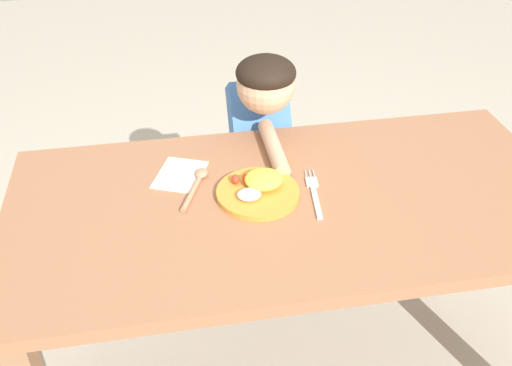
# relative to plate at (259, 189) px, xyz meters

# --- Properties ---
(ground_plane) EXTENTS (8.00, 8.00, 0.00)m
(ground_plane) POSITION_rel_plate_xyz_m (0.08, -0.03, -0.70)
(ground_plane) COLOR #B6AE9D
(dining_table) EXTENTS (1.49, 0.72, 0.68)m
(dining_table) POSITION_rel_plate_xyz_m (0.08, -0.03, -0.11)
(dining_table) COLOR #9D6847
(dining_table) RESTS_ON ground_plane
(plate) EXTENTS (0.22, 0.22, 0.05)m
(plate) POSITION_rel_plate_xyz_m (0.00, 0.00, 0.00)
(plate) COLOR orange
(plate) RESTS_ON dining_table
(fork) EXTENTS (0.05, 0.22, 0.01)m
(fork) POSITION_rel_plate_xyz_m (0.15, -0.02, -0.01)
(fork) COLOR silver
(fork) RESTS_ON dining_table
(spoon) EXTENTS (0.09, 0.18, 0.02)m
(spoon) POSITION_rel_plate_xyz_m (-0.16, 0.07, -0.01)
(spoon) COLOR tan
(spoon) RESTS_ON dining_table
(person) EXTENTS (0.20, 0.51, 0.93)m
(person) POSITION_rel_plate_xyz_m (0.08, 0.42, -0.19)
(person) COLOR #374873
(person) RESTS_ON ground_plane
(napkin) EXTENTS (0.17, 0.19, 0.00)m
(napkin) POSITION_rel_plate_xyz_m (-0.20, 0.12, -0.02)
(napkin) COLOR white
(napkin) RESTS_ON dining_table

